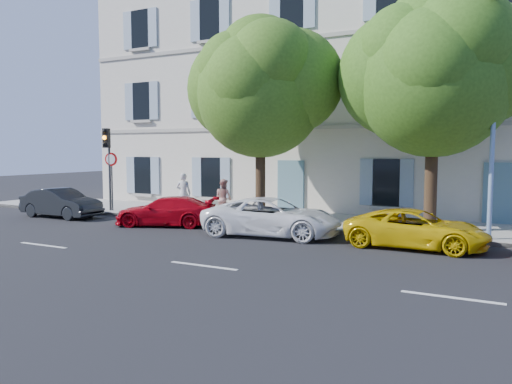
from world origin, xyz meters
The scene contains 15 objects.
ground centered at (0.00, 0.00, 0.00)m, with size 90.00×90.00×0.00m, color black.
sidewalk centered at (0.00, 4.45, 0.07)m, with size 36.00×4.50×0.15m, color #A09E96.
kerb centered at (0.00, 2.28, 0.08)m, with size 36.00×0.16×0.16m, color #9E998E.
building centered at (0.00, 10.20, 6.00)m, with size 28.00×7.00×12.00m, color beige.
car_dark_sedan centered at (-10.73, 0.84, 0.64)m, with size 1.36×3.89×1.28m, color black.
car_red_coupe centered at (-5.07, 1.02, 0.58)m, with size 1.63×4.00×1.16m, color #AF0511.
car_white_coupe centered at (-0.38, 0.85, 0.67)m, with size 2.21×4.79×1.33m, color white.
car_yellow_supercar centered at (4.43, 0.97, 0.59)m, with size 1.95×4.23×1.18m, color #DDB509.
tree_left centered at (-1.95, 3.05, 5.17)m, with size 5.03×5.03×7.80m.
tree_right centered at (4.46, 3.49, 5.33)m, with size 5.24×5.24×8.08m.
traffic_light centered at (-9.77, 2.76, 2.91)m, with size 0.34×0.43×3.82m.
road_sign centered at (-9.68, 2.90, 2.10)m, with size 0.62×0.18×2.71m.
street_lamp centered at (6.37, 2.60, 4.38)m, with size 0.24×1.58×7.47m.
pedestrian_a centered at (-6.07, 3.56, 1.05)m, with size 0.66×0.43×1.81m, color beige.
pedestrian_b centered at (-3.84, 3.34, 0.95)m, with size 0.78×0.61×1.61m, color tan.
Camera 1 is at (7.05, -14.59, 2.99)m, focal length 35.00 mm.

